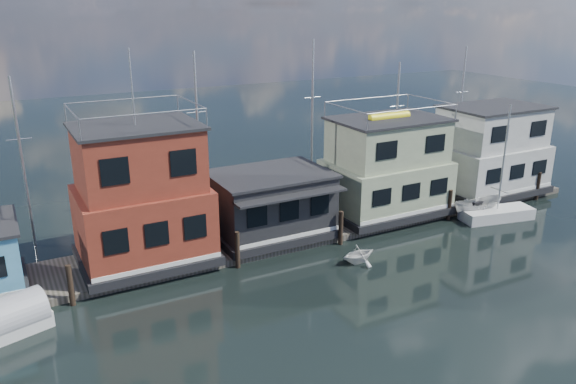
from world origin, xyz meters
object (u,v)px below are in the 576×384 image
houseboat_red (142,198)px  dinghy_white (359,254)px  day_sailer (497,213)px  houseboat_green (386,168)px  houseboat_white (490,151)px  houseboat_dark (271,204)px  motorboat (477,207)px

houseboat_red → dinghy_white: (10.96, -5.53, -3.53)m
houseboat_red → day_sailer: bearing=-10.5°
houseboat_green → houseboat_white: 10.00m
houseboat_dark → dinghy_white: size_ratio=3.40×
dinghy_white → houseboat_green: bearing=-50.7°
houseboat_green → houseboat_white: size_ratio=1.00×
motorboat → dinghy_white: (-11.69, -2.21, -0.16)m
houseboat_dark → motorboat: (14.65, -3.30, -1.69)m
houseboat_dark → motorboat: size_ratio=1.96×
houseboat_dark → houseboat_green: 9.07m
houseboat_dark → houseboat_green: houseboat_green is taller
houseboat_red → houseboat_white: 27.01m
day_sailer → houseboat_white: bearing=62.7°
houseboat_white → dinghy_white: houseboat_white is taller
houseboat_red → houseboat_green: size_ratio=1.41×
houseboat_green → dinghy_white: bearing=-137.5°
houseboat_white → dinghy_white: bearing=-161.0°
houseboat_dark → houseboat_white: bearing=0.1°
houseboat_red → dinghy_white: 12.78m
houseboat_red → houseboat_white: (27.00, 0.00, -0.57)m
houseboat_dark → houseboat_white: (19.00, 0.02, 1.12)m
houseboat_red → houseboat_white: houseboat_red is taller
houseboat_dark → dinghy_white: 6.52m
houseboat_green → motorboat: bearing=-30.5°
houseboat_white → dinghy_white: (-16.04, -5.53, -2.96)m
houseboat_white → motorboat: (-4.35, -3.32, -2.81)m
dinghy_white → houseboat_dark: bearing=25.0°
houseboat_red → day_sailer: size_ratio=1.47×
motorboat → houseboat_green: bearing=67.3°
motorboat → dinghy_white: motorboat is taller
houseboat_white → dinghy_white: 17.22m
motorboat → dinghy_white: 11.90m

